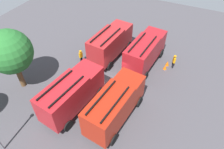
{
  "coord_description": "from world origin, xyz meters",
  "views": [
    {
      "loc": [
        -14.5,
        -6.96,
        16.71
      ],
      "look_at": [
        0.0,
        0.0,
        1.4
      ],
      "focal_mm": 32.72,
      "sensor_mm": 36.0,
      "label": 1
    }
  ],
  "objects": [
    {
      "name": "tree_1",
      "position": [
        -4.53,
        8.85,
        4.65
      ],
      "size": [
        4.46,
        4.46,
        6.91
      ],
      "color": "brown",
      "rests_on": "ground"
    },
    {
      "name": "ground_plane",
      "position": [
        0.0,
        0.0,
        0.0
      ],
      "size": [
        48.12,
        48.12,
        0.0
      ],
      "primitive_type": "plane",
      "color": "#423F44"
    },
    {
      "name": "firefighter_1",
      "position": [
        5.69,
        -5.52,
        1.02
      ],
      "size": [
        0.48,
        0.39,
        1.8
      ],
      "rotation": [
        0.0,
        0.0,
        1.99
      ],
      "color": "black",
      "rests_on": "ground"
    },
    {
      "name": "fire_truck_2",
      "position": [
        -4.62,
        2.0,
        2.15
      ],
      "size": [
        7.46,
        3.54,
        3.88
      ],
      "rotation": [
        0.0,
        0.0,
        -0.14
      ],
      "color": "#AB1B21",
      "rests_on": "ground"
    },
    {
      "name": "fire_truck_1",
      "position": [
        4.59,
        -2.14,
        2.15
      ],
      "size": [
        7.4,
        3.3,
        3.88
      ],
      "rotation": [
        0.0,
        0.0,
        -0.09
      ],
      "color": "maroon",
      "rests_on": "ground"
    },
    {
      "name": "fire_truck_3",
      "position": [
        4.4,
        2.31,
        2.15
      ],
      "size": [
        7.4,
        3.31,
        3.88
      ],
      "rotation": [
        0.0,
        0.0,
        -0.1
      ],
      "color": "maroon",
      "rests_on": "ground"
    },
    {
      "name": "traffic_cone_1",
      "position": [
        5.0,
        -4.75,
        0.3
      ],
      "size": [
        0.41,
        0.41,
        0.59
      ],
      "primitive_type": "cone",
      "color": "#F2600C",
      "rests_on": "ground"
    },
    {
      "name": "traffic_cone_0",
      "position": [
        5.82,
        -4.83,
        0.32
      ],
      "size": [
        0.44,
        0.44,
        0.63
      ],
      "primitive_type": "cone",
      "color": "#F2600C",
      "rests_on": "ground"
    },
    {
      "name": "firefighter_0",
      "position": [
        1.71,
        5.09,
        1.0
      ],
      "size": [
        0.46,
        0.32,
        1.78
      ],
      "rotation": [
        0.0,
        0.0,
        1.36
      ],
      "color": "black",
      "rests_on": "ground"
    },
    {
      "name": "fire_truck_0",
      "position": [
        -4.1,
        -2.27,
        2.15
      ],
      "size": [
        7.43,
        3.42,
        3.88
      ],
      "rotation": [
        0.0,
        0.0,
        -0.11
      ],
      "color": "#9F200F",
      "rests_on": "ground"
    }
  ]
}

